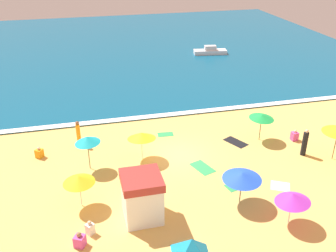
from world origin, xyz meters
TOP-DOWN VIEW (x-y plane):
  - ground_plane at (0.00, 0.00)m, footprint 60.00×60.00m
  - ocean_water at (0.00, 28.00)m, footprint 60.00×44.00m
  - wave_breaker_foam at (0.00, 6.30)m, footprint 57.00×0.70m
  - lifeguard_cabana at (-3.43, -5.60)m, footprint 2.05×2.09m
  - beach_umbrella_1 at (-2.39, 0.20)m, footprint 1.88×1.91m
  - beach_umbrella_2 at (-5.84, -0.17)m, footprint 1.63×1.61m
  - beach_umbrella_4 at (-6.52, -3.87)m, footprint 2.13×2.12m
  - beach_umbrella_5 at (3.83, -7.86)m, footprint 2.50×2.48m
  - beach_umbrella_7 at (2.05, -5.67)m, footprint 3.03×3.03m
  - beach_umbrella_8 at (6.36, 0.75)m, footprint 2.52×2.52m
  - beach_tent at (-1.77, -8.99)m, footprint 2.42×2.45m
  - beachgoer_1 at (-6.19, -6.22)m, footprint 0.52×0.52m
  - beachgoer_2 at (8.79, 0.06)m, footprint 0.44×0.44m
  - beachgoer_3 at (-6.39, 3.09)m, footprint 0.31×0.31m
  - beachgoer_4 at (-9.04, 2.00)m, footprint 0.60×0.60m
  - beachgoer_5 at (-6.72, -6.95)m, footprint 0.65×0.65m
  - beachgoer_6 at (8.29, -1.92)m, footprint 0.48×0.48m
  - beach_towel_0 at (1.16, -1.85)m, footprint 1.47×1.90m
  - beach_towel_1 at (2.47, -4.22)m, footprint 1.43×1.07m
  - beach_towel_2 at (5.01, -4.87)m, footprint 1.44×1.39m
  - beach_towel_3 at (-0.09, 3.13)m, footprint 1.23×0.80m
  - beach_towel_4 at (4.54, 0.77)m, footprint 1.57×1.94m
  - small_boat_0 at (10.21, 22.32)m, footprint 4.16×1.83m

SIDE VIEW (x-z plane):
  - ground_plane at x=0.00m, z-range 0.00..0.00m
  - beach_towel_0 at x=1.16m, z-range 0.00..0.01m
  - beach_towel_1 at x=2.47m, z-range 0.00..0.01m
  - beach_towel_2 at x=5.01m, z-range 0.00..0.01m
  - beach_towel_3 at x=-0.09m, z-range 0.00..0.01m
  - beach_towel_4 at x=4.54m, z-range 0.00..0.01m
  - ocean_water at x=0.00m, z-range 0.00..0.10m
  - wave_breaker_foam at x=0.00m, z-range 0.10..0.11m
  - beachgoer_4 at x=-9.04m, z-range -0.07..0.71m
  - beachgoer_5 at x=-6.72m, z-range -0.08..0.74m
  - beachgoer_1 at x=-6.19m, z-range -0.06..0.73m
  - beachgoer_2 at x=8.79m, z-range -0.07..0.76m
  - small_boat_0 at x=10.21m, z-range -0.07..0.96m
  - beach_tent at x=-1.77m, z-range 0.00..1.17m
  - beachgoer_6 at x=8.29m, z-range -0.06..1.86m
  - beachgoer_3 at x=-6.39m, z-range -0.01..1.83m
  - lifeguard_cabana at x=-3.43m, z-range 0.03..2.59m
  - beach_umbrella_5 at x=3.83m, z-range 0.63..2.59m
  - beach_umbrella_1 at x=-2.39m, z-range 0.71..2.74m
  - beach_umbrella_4 at x=-6.52m, z-range 0.76..2.73m
  - beach_umbrella_7 at x=2.05m, z-range 0.76..2.73m
  - beach_umbrella_8 at x=6.36m, z-range 0.82..2.88m
  - beach_umbrella_2 at x=-5.84m, z-range 0.90..3.25m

